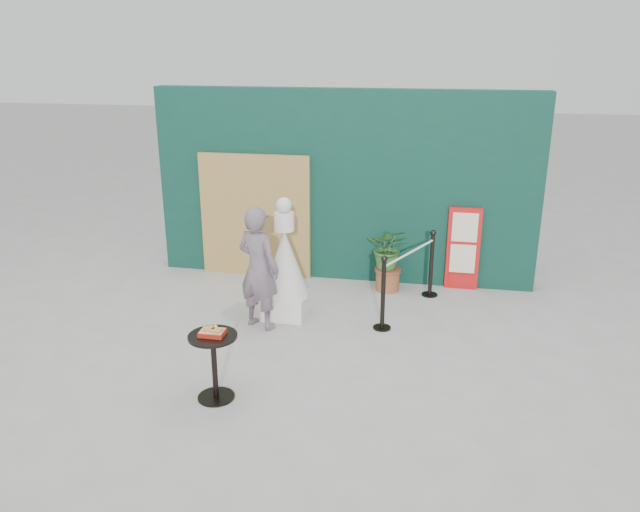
# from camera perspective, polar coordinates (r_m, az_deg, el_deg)

# --- Properties ---
(ground) EXTENTS (60.00, 60.00, 0.00)m
(ground) POSITION_cam_1_polar(r_m,az_deg,el_deg) (7.48, -1.77, -10.22)
(ground) COLOR #ADAAA5
(ground) RESTS_ON ground
(back_wall) EXTENTS (6.00, 0.30, 3.00)m
(back_wall) POSITION_cam_1_polar(r_m,az_deg,el_deg) (9.87, 2.16, 6.37)
(back_wall) COLOR #0B322A
(back_wall) RESTS_ON ground
(bamboo_fence) EXTENTS (1.80, 0.08, 2.00)m
(bamboo_fence) POSITION_cam_1_polar(r_m,az_deg,el_deg) (10.09, -5.95, 3.64)
(bamboo_fence) COLOR tan
(bamboo_fence) RESTS_ON ground
(woman) EXTENTS (0.71, 0.60, 1.66)m
(woman) POSITION_cam_1_polar(r_m,az_deg,el_deg) (8.23, -5.66, -1.14)
(woman) COLOR slate
(woman) RESTS_ON ground
(menu_board) EXTENTS (0.50, 0.07, 1.30)m
(menu_board) POSITION_cam_1_polar(r_m,az_deg,el_deg) (9.80, 12.96, 0.65)
(menu_board) COLOR red
(menu_board) RESTS_ON ground
(statue) EXTENTS (0.67, 0.67, 1.70)m
(statue) POSITION_cam_1_polar(r_m,az_deg,el_deg) (8.59, -3.20, -1.18)
(statue) COLOR white
(statue) RESTS_ON ground
(cafe_table) EXTENTS (0.52, 0.52, 0.75)m
(cafe_table) POSITION_cam_1_polar(r_m,az_deg,el_deg) (6.77, -9.68, -9.05)
(cafe_table) COLOR black
(cafe_table) RESTS_ON ground
(food_basket) EXTENTS (0.26, 0.19, 0.11)m
(food_basket) POSITION_cam_1_polar(r_m,az_deg,el_deg) (6.64, -9.79, -6.84)
(food_basket) COLOR #A92212
(food_basket) RESTS_ON cafe_table
(planter) EXTENTS (0.60, 0.52, 1.02)m
(planter) POSITION_cam_1_polar(r_m,az_deg,el_deg) (9.56, 6.28, 0.21)
(planter) COLOR #954F31
(planter) RESTS_ON ground
(stanchion_barrier) EXTENTS (0.84, 1.54, 1.03)m
(stanchion_barrier) POSITION_cam_1_polar(r_m,az_deg,el_deg) (8.88, 8.12, -2.05)
(stanchion_barrier) COLOR black
(stanchion_barrier) RESTS_ON ground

